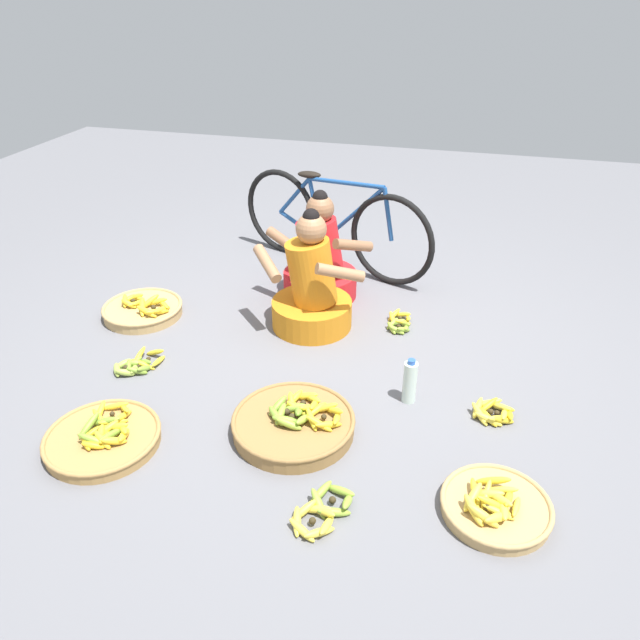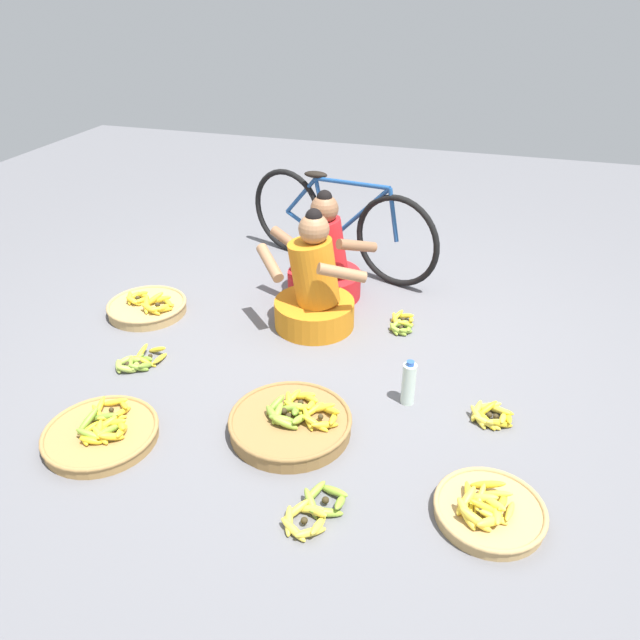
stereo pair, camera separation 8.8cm
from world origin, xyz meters
name	(u,v)px [view 2 (the right image)]	position (x,y,z in m)	size (l,w,h in m)	color
ground_plane	(329,354)	(0.00, 0.00, 0.00)	(10.00, 10.00, 0.00)	slate
vendor_woman_front	(314,291)	(-0.19, 0.30, 0.26)	(0.74, 0.52, 0.80)	orange
vendor_woman_behind	(324,264)	(-0.25, 0.72, 0.25)	(0.74, 0.52, 0.78)	red
bicycle_leaning	(338,223)	(-0.28, 1.22, 0.36)	(1.61, 0.64, 0.73)	black
banana_basket_near_bicycle	(101,433)	(-0.87, -1.07, 0.04)	(0.57, 0.57, 0.14)	#A87F47
banana_basket_near_vendor	(489,510)	(1.00, -1.02, 0.04)	(0.48, 0.48, 0.14)	tan
banana_basket_mid_left	(291,422)	(0.01, -0.74, 0.06)	(0.62, 0.62, 0.16)	olive
banana_basket_back_left	(147,307)	(-1.32, 0.13, 0.05)	(0.53, 0.53, 0.16)	tan
loose_bananas_back_right	(402,324)	(0.37, 0.44, 0.03)	(0.19, 0.28, 0.08)	#8CAD38
loose_bananas_front_center	(138,362)	(-1.05, -0.45, 0.03)	(0.25, 0.30, 0.09)	yellow
loose_bananas_back_center	(314,511)	(0.28, -1.23, 0.03)	(0.26, 0.35, 0.09)	#8CAD38
loose_bananas_front_right	(492,416)	(0.98, -0.36, 0.03)	(0.25, 0.23, 0.08)	yellow
water_bottle	(409,383)	(0.53, -0.33, 0.12)	(0.07, 0.07, 0.27)	silver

